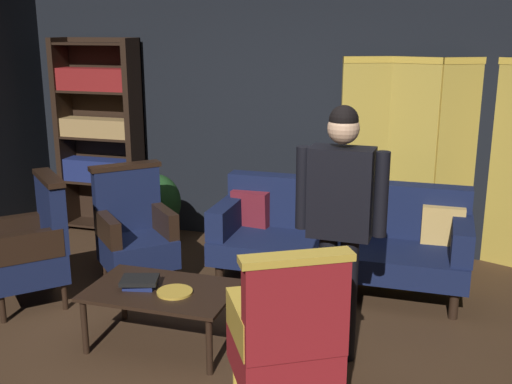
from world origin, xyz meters
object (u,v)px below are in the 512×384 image
(armchair_wing_right, at_px, (33,245))
(standing_figure, at_px, (340,212))
(book_navy_cloth, at_px, (140,285))
(potted_plant, at_px, (156,207))
(bookshelf, at_px, (100,132))
(velvet_couch, at_px, (340,234))
(coffee_table, at_px, (161,295))
(armchair_wing_left, at_px, (134,231))
(brass_tray, at_px, (175,292))
(folding_screen, at_px, (434,158))
(book_black_cloth, at_px, (140,280))
(armchair_gilt_accent, at_px, (287,337))

(armchair_wing_right, bearing_deg, standing_figure, -3.17)
(book_navy_cloth, bearing_deg, potted_plant, 112.28)
(bookshelf, xyz_separation_m, velvet_couch, (2.70, -0.74, -0.62))
(coffee_table, height_order, potted_plant, potted_plant)
(armchair_wing_left, height_order, potted_plant, armchair_wing_left)
(armchair_wing_left, relative_size, book_navy_cloth, 4.94)
(velvet_couch, distance_m, armchair_wing_right, 2.51)
(brass_tray, bearing_deg, folding_screen, 55.12)
(bookshelf, relative_size, standing_figure, 1.20)
(velvet_couch, xyz_separation_m, book_black_cloth, (-1.15, -1.43, 0.02))
(bookshelf, height_order, armchair_gilt_accent, bookshelf)
(potted_plant, bearing_deg, armchair_wing_left, -76.54)
(bookshelf, distance_m, potted_plant, 1.14)
(velvet_couch, distance_m, brass_tray, 1.70)
(armchair_wing_right, bearing_deg, book_black_cloth, -17.28)
(coffee_table, distance_m, armchair_wing_left, 1.09)
(bookshelf, height_order, velvet_couch, bookshelf)
(armchair_gilt_accent, bearing_deg, coffee_table, 152.38)
(armchair_gilt_accent, relative_size, book_navy_cloth, 4.94)
(armchair_wing_left, xyz_separation_m, book_navy_cloth, (0.51, -0.89, -0.05))
(armchair_wing_right, bearing_deg, book_navy_cloth, -17.28)
(book_navy_cloth, xyz_separation_m, brass_tray, (0.27, -0.02, -0.01))
(potted_plant, bearing_deg, bookshelf, 151.76)
(armchair_wing_left, relative_size, armchair_wing_right, 1.00)
(armchair_gilt_accent, distance_m, brass_tray, 1.03)
(bookshelf, height_order, armchair_wing_left, bookshelf)
(velvet_couch, relative_size, standing_figure, 1.25)
(velvet_couch, bearing_deg, book_navy_cloth, -128.85)
(armchair_wing_right, distance_m, potted_plant, 1.43)
(potted_plant, xyz_separation_m, book_navy_cloth, (0.70, -1.72, -0.01))
(armchair_wing_left, bearing_deg, bookshelf, 129.15)
(bookshelf, bearing_deg, book_black_cloth, -54.51)
(armchair_wing_right, relative_size, brass_tray, 4.27)
(armchair_wing_left, height_order, brass_tray, armchair_wing_left)
(armchair_wing_right, relative_size, potted_plant, 1.33)
(standing_figure, bearing_deg, armchair_gilt_accent, -102.79)
(armchair_gilt_accent, xyz_separation_m, book_black_cloth, (-1.17, 0.51, -0.02))
(coffee_table, bearing_deg, brass_tray, -18.01)
(velvet_couch, height_order, potted_plant, velvet_couch)
(folding_screen, bearing_deg, armchair_wing_left, -149.66)
(coffee_table, xyz_separation_m, book_navy_cloth, (-0.15, -0.02, 0.07))
(folding_screen, distance_m, potted_plant, 2.69)
(armchair_wing_left, bearing_deg, velvet_couch, 18.07)
(standing_figure, bearing_deg, book_black_cloth, -171.09)
(bookshelf, xyz_separation_m, potted_plant, (0.84, -0.45, -0.63))
(folding_screen, bearing_deg, standing_figure, -104.41)
(brass_tray, bearing_deg, potted_plant, 119.29)
(armchair_wing_left, height_order, book_navy_cloth, armchair_wing_left)
(velvet_couch, height_order, coffee_table, velvet_couch)
(folding_screen, relative_size, armchair_wing_left, 1.83)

